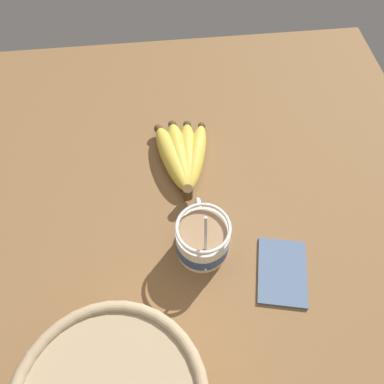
{
  "coord_description": "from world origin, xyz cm",
  "views": [
    {
      "loc": [
        -33.72,
        1.0,
        69.03
      ],
      "look_at": [
        3.98,
        -3.1,
        7.96
      ],
      "focal_mm": 35.0,
      "sensor_mm": 36.0,
      "label": 1
    }
  ],
  "objects": [
    {
      "name": "banana_bunch",
      "position": [
        14.22,
        -2.15,
        6.01
      ],
      "size": [
        20.65,
        13.58,
        4.48
      ],
      "color": "#4C381E",
      "rests_on": "table"
    },
    {
      "name": "coffee_mug",
      "position": [
        -6.11,
        -3.87,
        7.94
      ],
      "size": [
        13.3,
        9.72,
        15.73
      ],
      "color": "white",
      "rests_on": "table"
    },
    {
      "name": "napkin",
      "position": [
        -12.3,
        -17.7,
        4.25
      ],
      "size": [
        14.0,
        11.2,
        0.6
      ],
      "color": "slate",
      "rests_on": "table"
    },
    {
      "name": "table",
      "position": [
        0.0,
        0.0,
        1.97
      ],
      "size": [
        111.85,
        111.85,
        3.95
      ],
      "color": "brown",
      "rests_on": "ground"
    }
  ]
}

